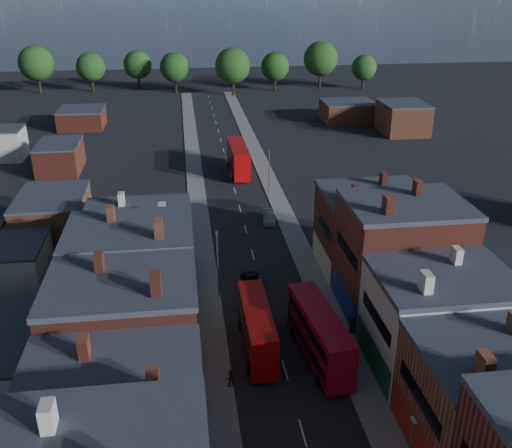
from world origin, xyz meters
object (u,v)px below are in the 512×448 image
object	(u,v)px
bus_0	(257,328)
ped_1	(230,378)
car_2	(252,282)
car_3	(269,217)
bus_1	(320,334)
bus_2	(238,158)
ped_3	(351,326)

from	to	relation	value
bus_0	ped_1	world-z (taller)	bus_0
car_2	car_3	size ratio (longest dim) A/B	1.04
bus_1	bus_2	world-z (taller)	bus_2
bus_1	ped_1	distance (m)	9.47
bus_0	car_3	distance (m)	31.48
bus_2	bus_1	bearing A→B (deg)	-88.89
ped_3	bus_0	bearing A→B (deg)	101.53
ped_1	ped_3	size ratio (longest dim) A/B	1.01
ped_1	bus_2	bearing A→B (deg)	-107.45
bus_0	ped_3	bearing A→B (deg)	7.99
bus_1	ped_1	xyz separation A→B (m)	(-8.80, -3.02, -1.79)
bus_0	bus_2	world-z (taller)	bus_2
car_2	ped_3	bearing A→B (deg)	-50.33
ped_1	ped_3	xyz separation A→B (m)	(13.00, 6.59, -0.01)
car_3	bus_2	bearing A→B (deg)	103.32
bus_2	car_3	bearing A→B (deg)	-85.16
bus_2	car_2	xyz separation A→B (m)	(-2.70, -41.40, -2.25)
bus_2	bus_0	bearing A→B (deg)	-94.89
bus_0	ped_1	size ratio (longest dim) A/B	6.50
bus_1	ped_3	xyz separation A→B (m)	(4.20, 3.58, -1.79)
ped_1	ped_3	distance (m)	14.58
bus_1	ped_3	size ratio (longest dim) A/B	7.19
bus_1	ped_1	world-z (taller)	bus_1
bus_0	car_3	size ratio (longest dim) A/B	2.41
bus_2	ped_3	xyz separation A→B (m)	(6.20, -52.11, -1.95)
bus_0	car_2	size ratio (longest dim) A/B	2.33
bus_2	car_3	world-z (taller)	bus_2
bus_0	car_2	distance (m)	12.32
bus_1	ped_3	bearing A→B (deg)	33.88
bus_1	car_2	distance (m)	15.18
car_3	car_2	bearing A→B (deg)	-97.43
bus_1	ped_1	size ratio (longest dim) A/B	7.12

